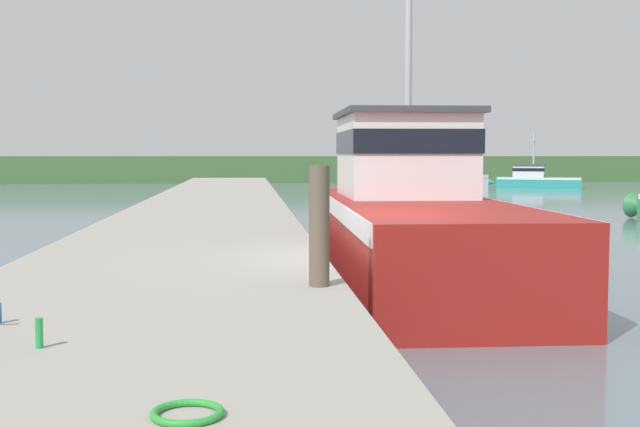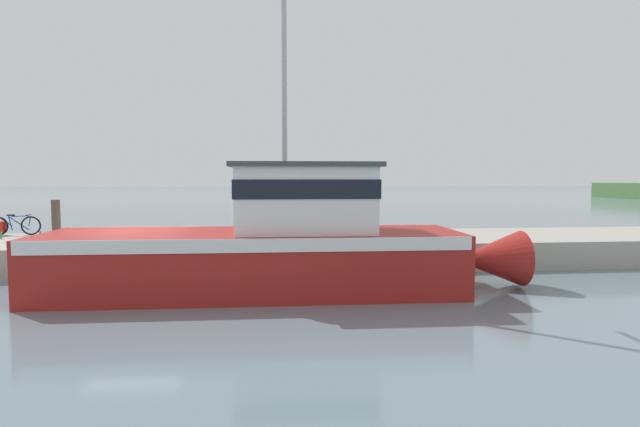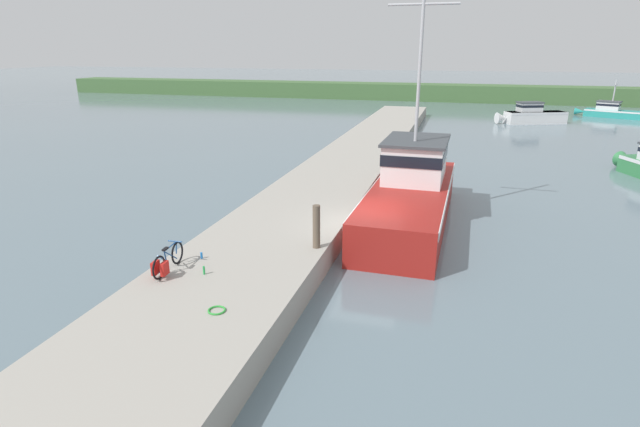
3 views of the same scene
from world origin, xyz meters
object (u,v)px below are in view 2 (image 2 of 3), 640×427
fishing_boat_main (278,243)px  mooring_post (56,224)px  water_bottle_on_curb (40,234)px  bicycle_touring (10,226)px  water_bottle_by_bike (1,235)px

fishing_boat_main → mooring_post: fishing_boat_main is taller
water_bottle_on_curb → mooring_post: bearing=30.0°
bicycle_touring → water_bottle_on_curb: size_ratio=9.10×
fishing_boat_main → water_bottle_by_bike: 10.57m
fishing_boat_main → water_bottle_by_bike: bearing=-116.8°
bicycle_touring → mooring_post: size_ratio=1.24×
bicycle_touring → water_bottle_on_curb: bicycle_touring is taller
water_bottle_by_bike → mooring_post: bearing=48.1°
fishing_boat_main → bicycle_touring: fishing_boat_main is taller
fishing_boat_main → bicycle_touring: bearing=-121.1°
fishing_boat_main → bicycle_touring: (-6.04, -9.55, -0.02)m
fishing_boat_main → water_bottle_on_curb: fishing_boat_main is taller
bicycle_touring → fishing_boat_main: bearing=53.7°
bicycle_touring → mooring_post: mooring_post is taller
water_bottle_by_bike → bicycle_touring: bearing=-168.2°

